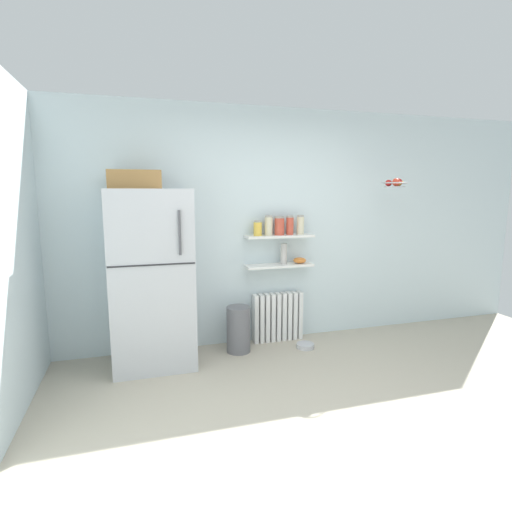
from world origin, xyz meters
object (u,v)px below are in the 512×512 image
at_px(radiator, 278,317).
at_px(trash_bin, 238,329).
at_px(storage_jar_3, 290,225).
at_px(storage_jar_4, 300,225).
at_px(refrigerator, 151,275).
at_px(storage_jar_1, 269,226).
at_px(storage_jar_0, 258,228).
at_px(hanging_fruit_basket, 395,183).
at_px(storage_jar_2, 279,226).
at_px(shelf_bowl, 300,260).
at_px(pet_food_bowl, 305,346).
at_px(vase, 284,254).

height_order(radiator, trash_bin, radiator).
xyz_separation_m(storage_jar_3, storage_jar_4, (0.12, 0.00, 0.00)).
height_order(refrigerator, storage_jar_1, refrigerator).
xyz_separation_m(storage_jar_0, hanging_fruit_basket, (1.47, -0.32, 0.48)).
relative_size(storage_jar_0, trash_bin, 0.34).
distance_m(storage_jar_0, storage_jar_3, 0.37).
height_order(storage_jar_2, shelf_bowl, storage_jar_2).
bearing_deg(storage_jar_0, trash_bin, -147.88).
bearing_deg(radiator, hanging_fruit_basket, -15.81).
height_order(refrigerator, storage_jar_4, refrigerator).
height_order(storage_jar_4, shelf_bowl, storage_jar_4).
bearing_deg(refrigerator, hanging_fruit_basket, -2.21).
bearing_deg(storage_jar_0, pet_food_bowl, -31.71).
bearing_deg(refrigerator, storage_jar_2, 8.84).
relative_size(refrigerator, radiator, 3.26).
height_order(storage_jar_1, shelf_bowl, storage_jar_1).
distance_m(refrigerator, storage_jar_2, 1.47).
distance_m(refrigerator, trash_bin, 1.09).
bearing_deg(radiator, vase, -28.56).
xyz_separation_m(storage_jar_0, trash_bin, (-0.26, -0.17, -1.06)).
bearing_deg(storage_jar_4, radiator, 173.12).
bearing_deg(refrigerator, shelf_bowl, 7.52).
relative_size(storage_jar_0, vase, 0.72).
bearing_deg(shelf_bowl, trash_bin, -167.71).
bearing_deg(storage_jar_4, pet_food_bowl, -97.30).
relative_size(storage_jar_0, storage_jar_4, 0.77).
bearing_deg(trash_bin, storage_jar_1, 23.12).
xyz_separation_m(storage_jar_4, trash_bin, (-0.76, -0.17, -1.08)).
xyz_separation_m(shelf_bowl, trash_bin, (-0.76, -0.17, -0.68)).
distance_m(refrigerator, storage_jar_4, 1.71).
bearing_deg(hanging_fruit_basket, shelf_bowl, 162.03).
relative_size(radiator, storage_jar_4, 2.69).
bearing_deg(radiator, storage_jar_3, -13.58).
distance_m(radiator, storage_jar_0, 1.06).
height_order(refrigerator, storage_jar_0, refrigerator).
bearing_deg(storage_jar_1, trash_bin, -156.88).
xyz_separation_m(storage_jar_3, trash_bin, (-0.64, -0.17, -1.08)).
bearing_deg(storage_jar_0, radiator, 6.88).
distance_m(vase, hanging_fruit_basket, 1.44).
height_order(trash_bin, hanging_fruit_basket, hanging_fruit_basket).
bearing_deg(storage_jar_4, storage_jar_2, -180.00).
distance_m(storage_jar_0, storage_jar_4, 0.50).
bearing_deg(refrigerator, storage_jar_1, 9.69).
bearing_deg(storage_jar_4, trash_bin, -167.72).
xyz_separation_m(refrigerator, pet_food_bowl, (1.60, -0.07, -0.87)).
xyz_separation_m(storage_jar_2, pet_food_bowl, (0.21, -0.28, -1.30)).
relative_size(radiator, storage_jar_3, 2.76).
bearing_deg(vase, storage_jar_2, -180.00).
distance_m(trash_bin, hanging_fruit_basket, 2.33).
distance_m(storage_jar_3, hanging_fruit_basket, 1.23).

